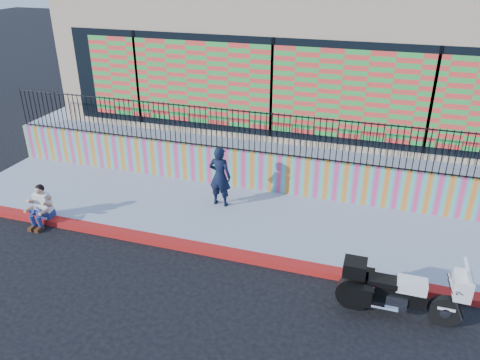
% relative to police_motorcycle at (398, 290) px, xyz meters
% --- Properties ---
extents(ground, '(90.00, 90.00, 0.00)m').
position_rel_police_motorcycle_xyz_m(ground, '(-3.77, 0.86, -0.59)').
color(ground, black).
rests_on(ground, ground).
extents(red_curb, '(16.00, 0.30, 0.15)m').
position_rel_police_motorcycle_xyz_m(red_curb, '(-3.77, 0.86, -0.52)').
color(red_curb, '#AB0C1F').
rests_on(red_curb, ground).
extents(sidewalk, '(16.00, 3.00, 0.15)m').
position_rel_police_motorcycle_xyz_m(sidewalk, '(-3.77, 2.51, -0.52)').
color(sidewalk, '#99A3B8').
rests_on(sidewalk, ground).
extents(mural_wall, '(16.00, 0.20, 1.10)m').
position_rel_police_motorcycle_xyz_m(mural_wall, '(-3.77, 4.11, 0.11)').
color(mural_wall, '#DA3974').
rests_on(mural_wall, sidewalk).
extents(metal_fence, '(15.80, 0.04, 1.20)m').
position_rel_police_motorcycle_xyz_m(metal_fence, '(-3.77, 4.11, 1.26)').
color(metal_fence, black).
rests_on(metal_fence, mural_wall).
extents(elevated_platform, '(16.00, 10.00, 1.25)m').
position_rel_police_motorcycle_xyz_m(elevated_platform, '(-3.77, 9.21, 0.03)').
color(elevated_platform, '#99A3B8').
rests_on(elevated_platform, ground).
extents(storefront_building, '(14.00, 8.06, 4.00)m').
position_rel_police_motorcycle_xyz_m(storefront_building, '(-3.77, 8.99, 2.65)').
color(storefront_building, tan).
rests_on(storefront_building, elevated_platform).
extents(police_motorcycle, '(2.28, 0.75, 1.42)m').
position_rel_police_motorcycle_xyz_m(police_motorcycle, '(0.00, 0.00, 0.00)').
color(police_motorcycle, black).
rests_on(police_motorcycle, ground).
extents(police_officer, '(0.63, 0.44, 1.66)m').
position_rel_police_motorcycle_xyz_m(police_officer, '(-4.57, 2.88, 0.38)').
color(police_officer, black).
rests_on(police_officer, sidewalk).
extents(seated_man, '(0.54, 0.71, 1.06)m').
position_rel_police_motorcycle_xyz_m(seated_man, '(-8.61, 0.71, -0.14)').
color(seated_man, navy).
rests_on(seated_man, ground).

